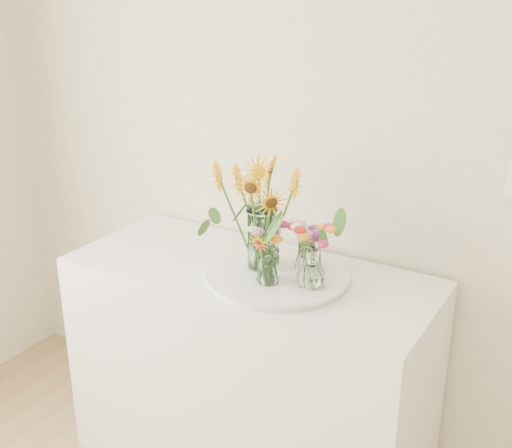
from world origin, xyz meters
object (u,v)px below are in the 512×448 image
counter (250,372)px  tray (277,277)px  small_vase_c (306,256)px  small_vase_b (311,268)px  mason_jar (262,237)px  small_vase_a (268,267)px

counter → tray: bearing=-9.6°
small_vase_c → small_vase_b: bearing=-56.9°
small_vase_b → mason_jar: bearing=167.1°
mason_jar → small_vase_a: size_ratio=1.85×
counter → tray: 0.48m
counter → tray: size_ratio=2.82×
small_vase_b → small_vase_c: 0.15m
mason_jar → small_vase_b: (0.23, -0.05, -0.05)m
small_vase_b → small_vase_c: small_vase_b is taller
small_vase_b → small_vase_c: bearing=123.1°
tray → small_vase_a: size_ratio=3.82×
tray → small_vase_c: (0.07, 0.09, 0.07)m
mason_jar → small_vase_c: (0.15, 0.07, -0.07)m
small_vase_c → small_vase_a: bearing=-109.5°
tray → mason_jar: (-0.08, 0.02, 0.13)m
tray → mason_jar: size_ratio=2.07×
mason_jar → small_vase_c: size_ratio=2.22×
tray → mason_jar: 0.15m
counter → small_vase_c: size_ratio=12.92×
tray → small_vase_c: small_vase_c is taller
tray → small_vase_a: (0.01, -0.09, 0.08)m
tray → small_vase_b: 0.18m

